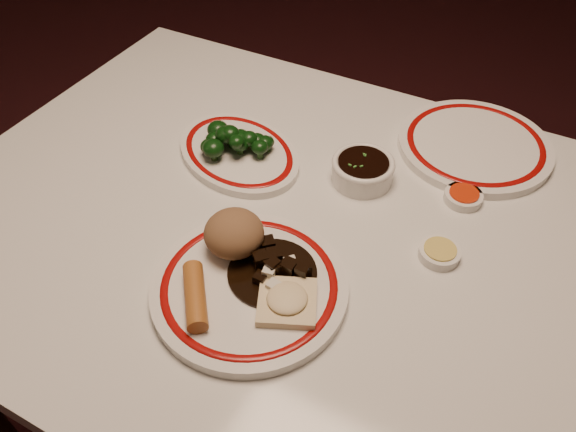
# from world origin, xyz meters

# --- Properties ---
(ground) EXTENTS (7.00, 7.00, 0.00)m
(ground) POSITION_xyz_m (0.00, 0.00, 0.00)
(ground) COLOR black
(ground) RESTS_ON ground
(dining_table) EXTENTS (1.20, 0.90, 0.75)m
(dining_table) POSITION_xyz_m (0.00, 0.00, 0.66)
(dining_table) COLOR silver
(dining_table) RESTS_ON ground
(main_plate) EXTENTS (0.35, 0.35, 0.02)m
(main_plate) POSITION_xyz_m (0.02, -0.15, 0.76)
(main_plate) COLOR white
(main_plate) RESTS_ON dining_table
(rice_mound) EXTENTS (0.09, 0.09, 0.07)m
(rice_mound) POSITION_xyz_m (-0.03, -0.11, 0.80)
(rice_mound) COLOR brown
(rice_mound) RESTS_ON main_plate
(spring_roll) EXTENTS (0.09, 0.10, 0.03)m
(spring_roll) POSITION_xyz_m (-0.03, -0.22, 0.78)
(spring_roll) COLOR #B26A2C
(spring_roll) RESTS_ON main_plate
(fried_wonton) EXTENTS (0.11, 0.11, 0.02)m
(fried_wonton) POSITION_xyz_m (0.09, -0.16, 0.78)
(fried_wonton) COLOR beige
(fried_wonton) RESTS_ON main_plate
(stirfry_heap) EXTENTS (0.13, 0.13, 0.03)m
(stirfry_heap) POSITION_xyz_m (0.04, -0.12, 0.78)
(stirfry_heap) COLOR black
(stirfry_heap) RESTS_ON main_plate
(broccoli_plate) EXTENTS (0.31, 0.30, 0.02)m
(broccoli_plate) POSITION_xyz_m (-0.16, 0.11, 0.76)
(broccoli_plate) COLOR white
(broccoli_plate) RESTS_ON dining_table
(broccoli_pile) EXTENTS (0.13, 0.10, 0.05)m
(broccoli_pile) POSITION_xyz_m (-0.16, 0.10, 0.79)
(broccoli_pile) COLOR #23471C
(broccoli_pile) RESTS_ON broccoli_plate
(soy_bowl) EXTENTS (0.11, 0.11, 0.04)m
(soy_bowl) POSITION_xyz_m (0.07, 0.15, 0.77)
(soy_bowl) COLOR white
(soy_bowl) RESTS_ON dining_table
(sweet_sour_dish) EXTENTS (0.06, 0.06, 0.02)m
(sweet_sour_dish) POSITION_xyz_m (0.24, 0.18, 0.76)
(sweet_sour_dish) COLOR white
(sweet_sour_dish) RESTS_ON dining_table
(mustard_dish) EXTENTS (0.06, 0.06, 0.02)m
(mustard_dish) POSITION_xyz_m (0.24, 0.04, 0.76)
(mustard_dish) COLOR white
(mustard_dish) RESTS_ON dining_table
(far_plate) EXTENTS (0.34, 0.34, 0.02)m
(far_plate) POSITION_xyz_m (0.22, 0.33, 0.76)
(far_plate) COLOR white
(far_plate) RESTS_ON dining_table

